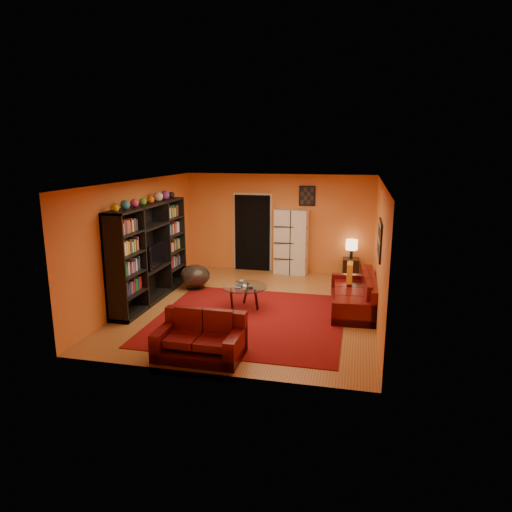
% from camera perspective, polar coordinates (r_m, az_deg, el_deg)
% --- Properties ---
extents(floor, '(6.00, 6.00, 0.00)m').
position_cam_1_polar(floor, '(9.62, -0.43, -6.36)').
color(floor, brown).
rests_on(floor, ground).
extents(ceiling, '(6.00, 6.00, 0.00)m').
position_cam_1_polar(ceiling, '(9.09, -0.46, 9.27)').
color(ceiling, white).
rests_on(ceiling, wall_back).
extents(wall_back, '(6.00, 0.00, 6.00)m').
position_cam_1_polar(wall_back, '(12.16, 2.81, 4.09)').
color(wall_back, orange).
rests_on(wall_back, floor).
extents(wall_front, '(6.00, 0.00, 6.00)m').
position_cam_1_polar(wall_front, '(6.48, -6.56, -4.15)').
color(wall_front, orange).
rests_on(wall_front, floor).
extents(wall_left, '(0.00, 6.00, 6.00)m').
position_cam_1_polar(wall_left, '(10.13, -14.35, 1.84)').
color(wall_left, orange).
rests_on(wall_left, floor).
extents(wall_right, '(0.00, 6.00, 6.00)m').
position_cam_1_polar(wall_right, '(9.04, 15.17, 0.46)').
color(wall_right, orange).
rests_on(wall_right, floor).
extents(rug, '(3.60, 3.60, 0.01)m').
position_cam_1_polar(rug, '(8.96, -0.84, -7.84)').
color(rug, '#55090B').
rests_on(rug, floor).
extents(doorway, '(0.95, 0.10, 2.04)m').
position_cam_1_polar(doorway, '(12.31, -0.45, 2.89)').
color(doorway, black).
rests_on(doorway, floor).
extents(wall_art_right, '(0.03, 1.00, 0.70)m').
position_cam_1_polar(wall_art_right, '(8.69, 15.22, 1.97)').
color(wall_art_right, black).
rests_on(wall_art_right, wall_right).
extents(wall_art_back, '(0.42, 0.03, 0.52)m').
position_cam_1_polar(wall_art_back, '(11.94, 6.41, 7.48)').
color(wall_art_back, black).
rests_on(wall_art_back, wall_back).
extents(entertainment_unit, '(0.45, 3.00, 2.10)m').
position_cam_1_polar(entertainment_unit, '(10.08, -13.13, 0.40)').
color(entertainment_unit, black).
rests_on(entertainment_unit, floor).
extents(tv, '(0.93, 0.12, 0.54)m').
position_cam_1_polar(tv, '(10.16, -12.62, 0.17)').
color(tv, black).
rests_on(tv, entertainment_unit).
extents(sofa, '(1.02, 2.22, 0.85)m').
position_cam_1_polar(sofa, '(9.65, 12.57, -4.84)').
color(sofa, '#48090D').
rests_on(sofa, rug).
extents(loveseat, '(1.37, 0.83, 0.85)m').
position_cam_1_polar(loveseat, '(7.43, -6.86, -10.18)').
color(loveseat, '#48090D').
rests_on(loveseat, rug).
extents(throw_pillow, '(0.12, 0.42, 0.42)m').
position_cam_1_polar(throw_pillow, '(10.05, 11.64, -2.03)').
color(throw_pillow, orange).
rests_on(throw_pillow, sofa).
extents(coffee_table, '(0.94, 0.94, 0.47)m').
position_cam_1_polar(coffee_table, '(9.40, -1.44, -4.08)').
color(coffee_table, silver).
rests_on(coffee_table, floor).
extents(storage_cabinet, '(0.89, 0.46, 1.71)m').
position_cam_1_polar(storage_cabinet, '(11.99, 4.42, 1.76)').
color(storage_cabinet, silver).
rests_on(storage_cabinet, floor).
extents(bowl_chair, '(0.70, 0.70, 0.57)m').
position_cam_1_polar(bowl_chair, '(10.88, -7.61, -2.47)').
color(bowl_chair, black).
rests_on(bowl_chair, floor).
extents(side_table, '(0.42, 0.42, 0.50)m').
position_cam_1_polar(side_table, '(11.95, 11.73, -1.48)').
color(side_table, black).
rests_on(side_table, floor).
extents(table_lamp, '(0.29, 0.29, 0.49)m').
position_cam_1_polar(table_lamp, '(11.82, 11.87, 1.31)').
color(table_lamp, black).
rests_on(table_lamp, side_table).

